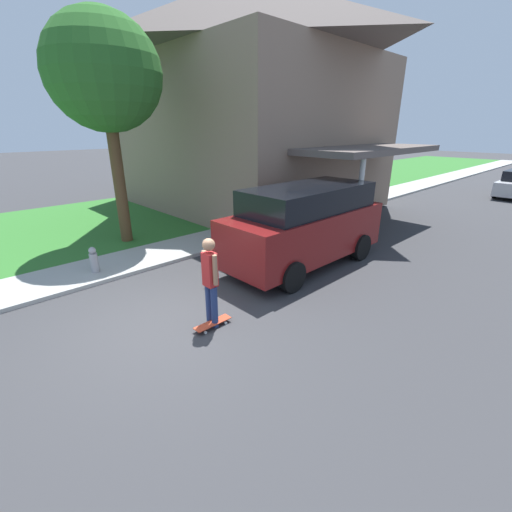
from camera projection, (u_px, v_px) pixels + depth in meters
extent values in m
plane|color=#333335|center=(162.00, 325.00, 6.68)|extent=(120.00, 120.00, 0.00)
cube|color=#2D6B28|center=(192.00, 209.00, 15.95)|extent=(10.00, 80.00, 0.08)
cube|color=#9E9E99|center=(257.00, 228.00, 12.97)|extent=(1.80, 80.00, 0.10)
cube|color=#89705B|center=(248.00, 136.00, 16.32)|extent=(10.50, 8.81, 6.34)
pyramid|color=#5B514C|center=(247.00, 19.00, 14.65)|extent=(11.30, 9.61, 3.11)
cube|color=#5B514C|center=(368.00, 150.00, 12.15)|extent=(2.60, 6.16, 0.20)
cylinder|color=silver|center=(359.00, 203.00, 10.50)|extent=(0.16, 0.16, 2.70)
cylinder|color=brown|center=(119.00, 178.00, 10.73)|extent=(0.36, 0.36, 4.10)
sphere|color=#286023|center=(104.00, 73.00, 9.69)|extent=(3.24, 3.24, 3.24)
cube|color=maroon|center=(304.00, 233.00, 9.32)|extent=(1.87, 4.89, 1.22)
cube|color=black|center=(309.00, 198.00, 9.07)|extent=(1.72, 3.81, 0.64)
cylinder|color=black|center=(311.00, 234.00, 11.10)|extent=(0.24, 0.75, 0.75)
cylinder|color=black|center=(361.00, 247.00, 9.89)|extent=(0.24, 0.75, 0.75)
cylinder|color=black|center=(241.00, 257.00, 9.14)|extent=(0.24, 0.75, 0.75)
cylinder|color=black|center=(292.00, 277.00, 7.93)|extent=(0.24, 0.75, 0.75)
cylinder|color=black|center=(507.00, 187.00, 20.22)|extent=(0.20, 0.62, 0.62)
cylinder|color=black|center=(496.00, 192.00, 18.62)|extent=(0.20, 0.62, 0.62)
cylinder|color=navy|center=(209.00, 304.00, 6.60)|extent=(0.13, 0.13, 0.85)
cylinder|color=navy|center=(214.00, 307.00, 6.49)|extent=(0.13, 0.13, 0.85)
cube|color=#B22323|center=(210.00, 269.00, 6.28)|extent=(0.25, 0.20, 0.65)
sphere|color=#9E7051|center=(209.00, 245.00, 6.11)|extent=(0.23, 0.23, 0.23)
cylinder|color=#9E7051|center=(205.00, 265.00, 6.38)|extent=(0.09, 0.09, 0.58)
cylinder|color=#9E7051|center=(215.00, 270.00, 6.16)|extent=(0.09, 0.09, 0.58)
cube|color=#B73D23|center=(213.00, 323.00, 6.59)|extent=(0.20, 0.78, 0.02)
cylinder|color=silver|center=(220.00, 319.00, 6.83)|extent=(0.03, 0.06, 0.06)
cylinder|color=silver|center=(226.00, 323.00, 6.70)|extent=(0.03, 0.06, 0.06)
cylinder|color=silver|center=(200.00, 329.00, 6.51)|extent=(0.03, 0.06, 0.06)
cylinder|color=silver|center=(205.00, 332.00, 6.39)|extent=(0.03, 0.06, 0.06)
cylinder|color=#99999E|center=(94.00, 263.00, 8.81)|extent=(0.20, 0.20, 0.51)
sphere|color=#99999E|center=(92.00, 251.00, 8.69)|extent=(0.18, 0.18, 0.18)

